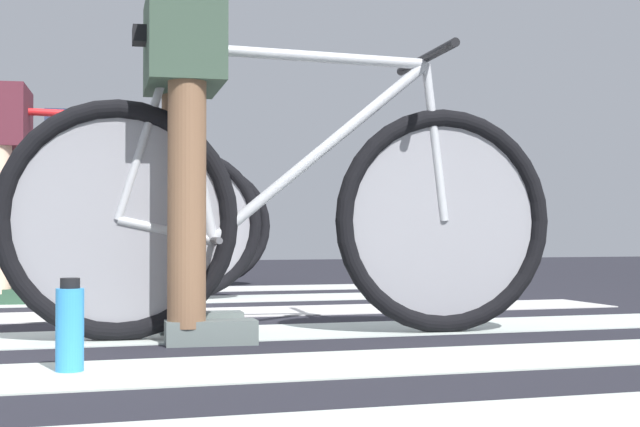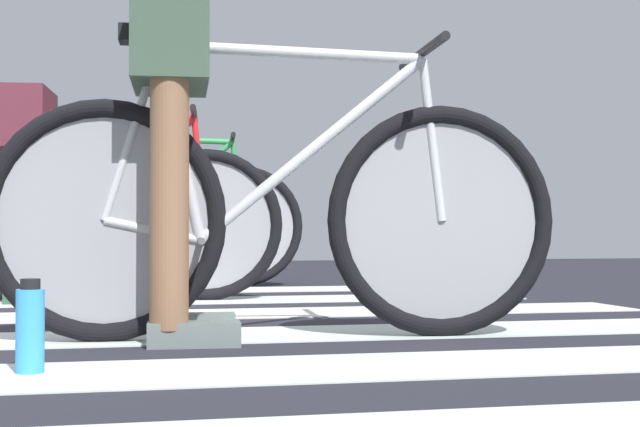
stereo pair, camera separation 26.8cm
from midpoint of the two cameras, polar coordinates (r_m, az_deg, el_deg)
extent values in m
torus|color=black|center=(2.83, -10.22, -0.42)|extent=(0.72, 0.11, 0.72)
torus|color=black|center=(2.98, 9.79, -0.45)|extent=(0.72, 0.11, 0.72)
cylinder|color=gray|center=(2.83, -10.22, -0.42)|extent=(0.61, 0.05, 0.61)
cylinder|color=gray|center=(2.98, 9.79, -0.45)|extent=(0.61, 0.05, 0.61)
cylinder|color=#B5B8BE|center=(2.92, 1.03, 9.62)|extent=(0.80, 0.09, 0.05)
cylinder|color=#B5B8BE|center=(2.89, 2.21, 3.92)|extent=(0.70, 0.08, 0.59)
cylinder|color=#B5B8BE|center=(2.84, -5.76, 4.21)|extent=(0.16, 0.04, 0.59)
cylinder|color=#B5B8BE|center=(2.83, -7.39, -1.03)|extent=(0.29, 0.05, 0.09)
cylinder|color=#B5B8BE|center=(2.84, -8.58, 4.82)|extent=(0.19, 0.04, 0.53)
cylinder|color=#B5B8BE|center=(2.98, 9.23, 4.35)|extent=(0.09, 0.04, 0.50)
cube|color=black|center=(2.89, -6.95, 10.54)|extent=(0.25, 0.11, 0.05)
cylinder|color=black|center=(3.01, 8.66, 9.49)|extent=(0.06, 0.52, 0.03)
cylinder|color=#4C4C51|center=(2.84, -4.56, -1.64)|extent=(0.04, 0.34, 0.02)
cylinder|color=brown|center=(2.98, -6.46, 2.69)|extent=(0.11, 0.11, 0.94)
cylinder|color=brown|center=(2.70, -6.26, 3.08)|extent=(0.11, 0.11, 0.94)
cube|color=#34483A|center=(2.89, -6.35, 10.25)|extent=(0.25, 0.42, 0.28)
cube|color=slate|center=(2.99, -5.13, -6.67)|extent=(0.27, 0.12, 0.07)
cube|color=slate|center=(2.71, -4.79, -7.24)|extent=(0.27, 0.12, 0.07)
torus|color=black|center=(4.48, -5.17, -0.68)|extent=(0.72, 0.13, 0.72)
cylinder|color=gray|center=(4.48, -5.17, -0.68)|extent=(0.60, 0.07, 0.61)
cylinder|color=red|center=(4.52, -11.03, 5.81)|extent=(0.80, 0.12, 0.05)
cylinder|color=red|center=(4.49, -10.28, 2.14)|extent=(0.70, 0.11, 0.59)
cylinder|color=red|center=(4.54, -15.33, 2.26)|extent=(0.16, 0.05, 0.59)
cylinder|color=red|center=(4.54, -16.35, -1.02)|extent=(0.29, 0.06, 0.09)
cylinder|color=red|center=(4.56, -17.07, 2.63)|extent=(0.19, 0.04, 0.53)
cylinder|color=red|center=(4.48, -5.55, 2.52)|extent=(0.09, 0.04, 0.50)
cube|color=black|center=(4.58, -16.06, 6.26)|extent=(0.25, 0.11, 0.05)
cylinder|color=black|center=(4.51, -5.93, 5.94)|extent=(0.08, 0.52, 0.03)
cylinder|color=#4C4C51|center=(4.52, -14.60, -1.41)|extent=(0.06, 0.34, 0.02)
cylinder|color=beige|center=(4.67, -15.44, 1.03)|extent=(0.11, 0.11, 0.89)
cylinder|color=beige|center=(4.40, -16.00, 1.17)|extent=(0.11, 0.11, 0.89)
cube|color=#4E1E29|center=(4.56, -15.69, 5.45)|extent=(0.26, 0.43, 0.28)
cube|color=#284633|center=(4.67, -14.62, -4.63)|extent=(0.27, 0.13, 0.07)
cube|color=#284633|center=(4.39, -15.13, -4.85)|extent=(0.27, 0.13, 0.07)
torus|color=black|center=(5.66, -13.73, -0.74)|extent=(0.72, 0.13, 0.72)
torus|color=black|center=(5.62, -3.36, -0.77)|extent=(0.72, 0.13, 0.72)
cylinder|color=gray|center=(5.66, -13.73, -0.74)|extent=(0.60, 0.07, 0.61)
cylinder|color=gray|center=(5.62, -3.36, -0.77)|extent=(0.60, 0.07, 0.61)
cylinder|color=#2F8745|center=(5.64, -8.04, 4.42)|extent=(0.80, 0.12, 0.05)
cylinder|color=#2F8745|center=(5.62, -7.44, 1.48)|extent=(0.70, 0.11, 0.59)
cylinder|color=#2F8745|center=(5.64, -11.50, 1.59)|extent=(0.16, 0.05, 0.59)
cylinder|color=#2F8745|center=(5.65, -12.32, -1.05)|extent=(0.29, 0.06, 0.09)
cylinder|color=#2F8745|center=(5.66, -12.91, 1.89)|extent=(0.19, 0.05, 0.53)
cylinder|color=#2F8745|center=(5.63, -3.66, 1.78)|extent=(0.09, 0.04, 0.50)
cube|color=black|center=(5.67, -12.09, 4.81)|extent=(0.25, 0.12, 0.05)
cylinder|color=black|center=(5.65, -3.97, 4.51)|extent=(0.08, 0.52, 0.03)
cylinder|color=#4C4C51|center=(5.63, -10.90, -1.36)|extent=(0.06, 0.34, 0.02)
cylinder|color=brown|center=(5.78, -11.67, 0.76)|extent=(0.11, 0.11, 0.92)
cylinder|color=brown|center=(5.51, -11.94, 0.86)|extent=(0.11, 0.11, 0.92)
cube|color=#272F4C|center=(5.67, -11.79, 4.46)|extent=(0.26, 0.43, 0.28)
cube|color=#1B3845|center=(5.78, -11.00, -3.96)|extent=(0.27, 0.13, 0.07)
cube|color=#1B3845|center=(5.50, -11.24, -4.11)|extent=(0.27, 0.13, 0.07)
cylinder|color=#3494E2|center=(2.25, -13.72, -6.90)|extent=(0.06, 0.06, 0.19)
cylinder|color=black|center=(2.24, -13.70, -4.13)|extent=(0.04, 0.04, 0.02)
camera|label=1|loc=(0.13, -102.46, 0.24)|focal=52.86mm
camera|label=2|loc=(0.13, 77.54, -0.24)|focal=52.86mm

